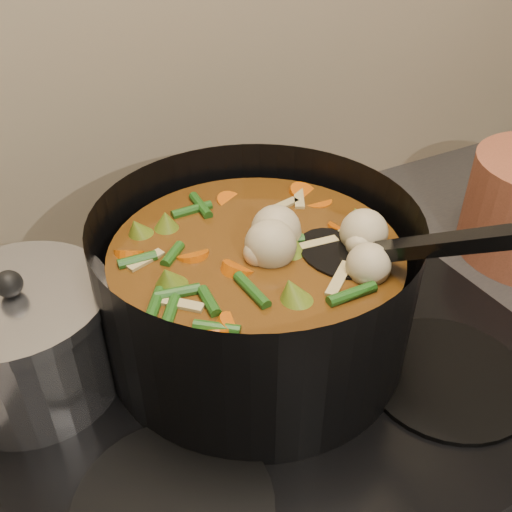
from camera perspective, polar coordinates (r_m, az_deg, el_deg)
name	(u,v)px	position (r m, az deg, el deg)	size (l,w,h in m)	color
stovetop	(261,358)	(0.67, 0.52, -10.12)	(0.62, 0.54, 0.03)	black
stockpot	(257,286)	(0.63, 0.07, -3.06)	(0.41, 0.45, 0.25)	black
saucepan	(27,340)	(0.64, -21.91, -7.83)	(0.18, 0.18, 0.15)	silver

